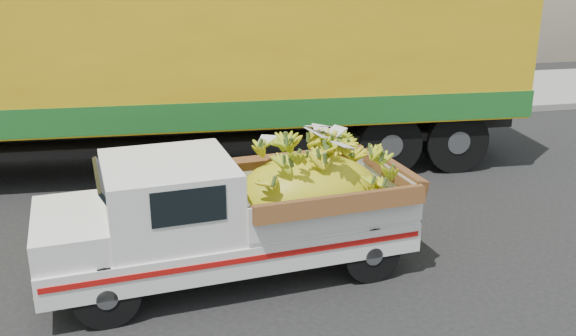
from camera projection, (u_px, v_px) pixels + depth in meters
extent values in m
plane|color=black|center=(162.00, 309.00, 6.94)|extent=(100.00, 100.00, 0.00)
cube|color=gray|center=(152.00, 128.00, 13.62)|extent=(60.00, 0.25, 0.15)
cube|color=gray|center=(151.00, 106.00, 15.56)|extent=(60.00, 4.00, 0.14)
cylinder|color=black|center=(106.00, 295.00, 6.54)|extent=(0.70, 0.28, 0.69)
cylinder|color=black|center=(99.00, 242.00, 7.72)|extent=(0.70, 0.28, 0.69)
cylinder|color=black|center=(371.00, 253.00, 7.45)|extent=(0.70, 0.28, 0.69)
cylinder|color=black|center=(328.00, 211.00, 8.63)|extent=(0.70, 0.28, 0.69)
cube|color=silver|center=(228.00, 236.00, 7.52)|extent=(4.39, 2.02, 0.35)
cube|color=#A50F0C|center=(245.00, 260.00, 6.81)|extent=(4.12, 0.49, 0.06)
cube|color=silver|center=(41.00, 270.00, 6.91)|extent=(0.26, 1.50, 0.13)
cube|color=silver|center=(70.00, 229.00, 6.88)|extent=(0.93, 1.52, 0.32)
cube|color=silver|center=(169.00, 196.00, 7.13)|extent=(1.56, 1.62, 0.81)
cube|color=black|center=(189.00, 207.00, 6.44)|extent=(0.76, 0.10, 0.38)
cube|color=silver|center=(315.00, 193.00, 7.72)|extent=(2.24, 1.76, 0.46)
ellipsoid|color=gold|center=(308.00, 201.00, 7.72)|extent=(2.00, 1.44, 1.15)
cylinder|color=black|center=(455.00, 140.00, 11.08)|extent=(1.11, 0.37, 1.10)
cylinder|color=black|center=(415.00, 113.00, 12.95)|extent=(1.11, 0.37, 1.10)
cylinder|color=black|center=(389.00, 144.00, 10.90)|extent=(1.11, 0.37, 1.10)
cylinder|color=black|center=(358.00, 115.00, 12.76)|extent=(1.11, 0.37, 1.10)
cube|color=black|center=(179.00, 124.00, 11.22)|extent=(12.03, 1.58, 0.36)
cube|color=gold|center=(174.00, 31.00, 10.70)|extent=(11.87, 3.06, 2.84)
cube|color=#1A5E20|center=(178.00, 100.00, 11.08)|extent=(11.93, 3.09, 0.45)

